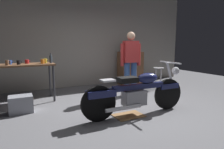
# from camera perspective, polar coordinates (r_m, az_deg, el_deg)

# --- Properties ---
(ground_plane) EXTENTS (12.00, 12.00, 0.00)m
(ground_plane) POSITION_cam_1_polar(r_m,az_deg,el_deg) (4.07, 4.48, -10.45)
(ground_plane) COLOR slate
(back_wall) EXTENTS (8.00, 0.12, 3.10)m
(back_wall) POSITION_cam_1_polar(r_m,az_deg,el_deg) (6.40, -8.82, 10.58)
(back_wall) COLOR gray
(back_wall) RESTS_ON ground_plane
(workbench) EXTENTS (1.30, 0.64, 0.90)m
(workbench) POSITION_cam_1_polar(r_m,az_deg,el_deg) (4.90, -24.35, 1.55)
(workbench) COLOR brown
(workbench) RESTS_ON ground_plane
(motorcycle) EXTENTS (2.19, 0.60, 1.00)m
(motorcycle) POSITION_cam_1_polar(r_m,az_deg,el_deg) (3.73, 7.46, -5.09)
(motorcycle) COLOR black
(motorcycle) RESTS_ON ground_plane
(person_standing) EXTENTS (0.57, 0.27, 1.67)m
(person_standing) POSITION_cam_1_polar(r_m,az_deg,el_deg) (5.12, 5.51, 4.11)
(person_standing) COLOR #365693
(person_standing) RESTS_ON ground_plane
(shop_stool) EXTENTS (0.32, 0.32, 0.64)m
(shop_stool) POSITION_cam_1_polar(r_m,az_deg,el_deg) (6.15, 13.58, 0.69)
(shop_stool) COLOR #B2B2B7
(shop_stool) RESTS_ON ground_plane
(wooden_dresser) EXTENTS (0.80, 0.47, 1.10)m
(wooden_dresser) POSITION_cam_1_polar(r_m,az_deg,el_deg) (6.65, 5.44, 1.94)
(wooden_dresser) COLOR brown
(wooden_dresser) RESTS_ON ground_plane
(drip_tray) EXTENTS (0.56, 0.40, 0.01)m
(drip_tray) POSITION_cam_1_polar(r_m,az_deg,el_deg) (3.77, 4.95, -11.97)
(drip_tray) COLOR olive
(drip_tray) RESTS_ON ground_plane
(storage_bin) EXTENTS (0.44, 0.32, 0.34)m
(storage_bin) POSITION_cam_1_polar(r_m,az_deg,el_deg) (4.28, -25.31, -7.93)
(storage_bin) COLOR gray
(storage_bin) RESTS_ON ground_plane
(mug_brown_stoneware) EXTENTS (0.11, 0.07, 0.11)m
(mug_brown_stoneware) POSITION_cam_1_polar(r_m,az_deg,el_deg) (4.73, -28.56, 3.09)
(mug_brown_stoneware) COLOR brown
(mug_brown_stoneware) RESTS_ON workbench
(mug_red_diner) EXTENTS (0.12, 0.09, 0.09)m
(mug_red_diner) POSITION_cam_1_polar(r_m,az_deg,el_deg) (4.96, -23.82, 3.51)
(mug_red_diner) COLOR red
(mug_red_diner) RESTS_ON workbench
(mug_black_matte) EXTENTS (0.11, 0.07, 0.10)m
(mug_black_matte) POSITION_cam_1_polar(r_m,az_deg,el_deg) (4.78, -25.87, 3.24)
(mug_black_matte) COLOR black
(mug_black_matte) RESTS_ON workbench
(mug_yellow_tall) EXTENTS (0.11, 0.08, 0.11)m
(mug_yellow_tall) POSITION_cam_1_polar(r_m,az_deg,el_deg) (4.96, -19.14, 3.86)
(mug_yellow_tall) COLOR yellow
(mug_yellow_tall) RESTS_ON workbench
(mug_orange_travel) EXTENTS (0.12, 0.08, 0.11)m
(mug_orange_travel) POSITION_cam_1_polar(r_m,az_deg,el_deg) (4.80, -19.82, 3.67)
(mug_orange_travel) COLOR orange
(mug_orange_travel) RESTS_ON workbench
(mug_blue_enamel) EXTENTS (0.12, 0.08, 0.09)m
(mug_blue_enamel) POSITION_cam_1_polar(r_m,az_deg,el_deg) (4.93, -27.97, 3.22)
(mug_blue_enamel) COLOR #2D51AD
(mug_blue_enamel) RESTS_ON workbench
(bottle) EXTENTS (0.06, 0.06, 0.24)m
(bottle) POSITION_cam_1_polar(r_m,az_deg,el_deg) (4.88, -17.64, 4.36)
(bottle) COLOR #3F4C59
(bottle) RESTS_ON workbench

